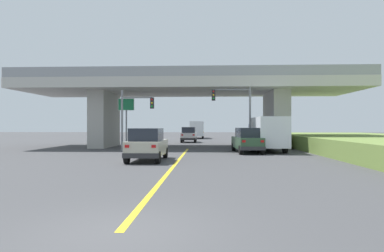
{
  "coord_description": "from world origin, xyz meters",
  "views": [
    {
      "loc": [
        1.77,
        -6.43,
        2.15
      ],
      "look_at": [
        0.59,
        19.68,
        2.16
      ],
      "focal_mm": 30.21,
      "sensor_mm": 36.0,
      "label": 1
    }
  ],
  "objects_px": {
    "box_truck": "(267,133)",
    "highway_sign": "(126,110)",
    "traffic_signal_farside": "(133,112)",
    "traffic_signal_nearside": "(237,107)",
    "sedan_oncoming": "(189,135)",
    "suv_crossing": "(247,140)",
    "suv_lead": "(147,144)",
    "semi_truck_distant": "(197,129)"
  },
  "relations": [
    {
      "from": "suv_crossing",
      "to": "traffic_signal_nearside",
      "type": "xyz_separation_m",
      "value": [
        -0.6,
        2.16,
        2.81
      ]
    },
    {
      "from": "suv_lead",
      "to": "traffic_signal_farside",
      "type": "relative_size",
      "value": 0.85
    },
    {
      "from": "box_truck",
      "to": "highway_sign",
      "type": "relative_size",
      "value": 1.5
    },
    {
      "from": "traffic_signal_nearside",
      "to": "highway_sign",
      "type": "bearing_deg",
      "value": 168.64
    },
    {
      "from": "sedan_oncoming",
      "to": "traffic_signal_farside",
      "type": "bearing_deg",
      "value": -104.89
    },
    {
      "from": "traffic_signal_nearside",
      "to": "sedan_oncoming",
      "type": "bearing_deg",
      "value": 109.33
    },
    {
      "from": "box_truck",
      "to": "highway_sign",
      "type": "height_order",
      "value": "highway_sign"
    },
    {
      "from": "box_truck",
      "to": "sedan_oncoming",
      "type": "relative_size",
      "value": 1.76
    },
    {
      "from": "suv_crossing",
      "to": "semi_truck_distant",
      "type": "distance_m",
      "value": 30.95
    },
    {
      "from": "box_truck",
      "to": "semi_truck_distant",
      "type": "height_order",
      "value": "semi_truck_distant"
    },
    {
      "from": "suv_lead",
      "to": "highway_sign",
      "type": "distance_m",
      "value": 11.67
    },
    {
      "from": "traffic_signal_farside",
      "to": "traffic_signal_nearside",
      "type": "bearing_deg",
      "value": 4.39
    },
    {
      "from": "semi_truck_distant",
      "to": "box_truck",
      "type": "bearing_deg",
      "value": -76.47
    },
    {
      "from": "suv_crossing",
      "to": "box_truck",
      "type": "relative_size",
      "value": 0.66
    },
    {
      "from": "suv_lead",
      "to": "traffic_signal_nearside",
      "type": "relative_size",
      "value": 0.77
    },
    {
      "from": "suv_crossing",
      "to": "traffic_signal_farside",
      "type": "height_order",
      "value": "traffic_signal_farside"
    },
    {
      "from": "sedan_oncoming",
      "to": "semi_truck_distant",
      "type": "height_order",
      "value": "semi_truck_distant"
    },
    {
      "from": "sedan_oncoming",
      "to": "highway_sign",
      "type": "bearing_deg",
      "value": -113.34
    },
    {
      "from": "traffic_signal_nearside",
      "to": "semi_truck_distant",
      "type": "height_order",
      "value": "traffic_signal_nearside"
    },
    {
      "from": "highway_sign",
      "to": "semi_truck_distant",
      "type": "height_order",
      "value": "highway_sign"
    },
    {
      "from": "suv_lead",
      "to": "highway_sign",
      "type": "xyz_separation_m",
      "value": [
        -4.0,
        10.64,
        2.64
      ]
    },
    {
      "from": "suv_crossing",
      "to": "box_truck",
      "type": "distance_m",
      "value": 2.74
    },
    {
      "from": "traffic_signal_nearside",
      "to": "box_truck",
      "type": "bearing_deg",
      "value": -7.21
    },
    {
      "from": "traffic_signal_farside",
      "to": "semi_truck_distant",
      "type": "bearing_deg",
      "value": 80.8
    },
    {
      "from": "traffic_signal_nearside",
      "to": "semi_truck_distant",
      "type": "relative_size",
      "value": 0.83
    },
    {
      "from": "suv_crossing",
      "to": "box_truck",
      "type": "bearing_deg",
      "value": 39.32
    },
    {
      "from": "sedan_oncoming",
      "to": "highway_sign",
      "type": "height_order",
      "value": "highway_sign"
    },
    {
      "from": "suv_crossing",
      "to": "highway_sign",
      "type": "relative_size",
      "value": 0.99
    },
    {
      "from": "suv_lead",
      "to": "suv_crossing",
      "type": "bearing_deg",
      "value": 42.59
    },
    {
      "from": "traffic_signal_farside",
      "to": "suv_crossing",
      "type": "bearing_deg",
      "value": -8.63
    },
    {
      "from": "suv_lead",
      "to": "semi_truck_distant",
      "type": "distance_m",
      "value": 37.01
    },
    {
      "from": "suv_crossing",
      "to": "highway_sign",
      "type": "bearing_deg",
      "value": 154.93
    },
    {
      "from": "suv_crossing",
      "to": "highway_sign",
      "type": "xyz_separation_m",
      "value": [
        -10.96,
        4.25,
        2.64
      ]
    },
    {
      "from": "suv_lead",
      "to": "box_truck",
      "type": "relative_size",
      "value": 0.6
    },
    {
      "from": "highway_sign",
      "to": "suv_crossing",
      "type": "bearing_deg",
      "value": -21.17
    },
    {
      "from": "suv_crossing",
      "to": "traffic_signal_nearside",
      "type": "height_order",
      "value": "traffic_signal_nearside"
    },
    {
      "from": "suv_lead",
      "to": "box_truck",
      "type": "height_order",
      "value": "box_truck"
    },
    {
      "from": "suv_lead",
      "to": "sedan_oncoming",
      "type": "relative_size",
      "value": 1.06
    },
    {
      "from": "sedan_oncoming",
      "to": "semi_truck_distant",
      "type": "xyz_separation_m",
      "value": [
        0.7,
        13.98,
        0.56
      ]
    },
    {
      "from": "traffic_signal_nearside",
      "to": "highway_sign",
      "type": "relative_size",
      "value": 1.19
    },
    {
      "from": "suv_crossing",
      "to": "suv_lead",
      "type": "bearing_deg",
      "value": -141.32
    },
    {
      "from": "suv_lead",
      "to": "box_truck",
      "type": "xyz_separation_m",
      "value": [
        8.92,
        8.24,
        0.54
      ]
    }
  ]
}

